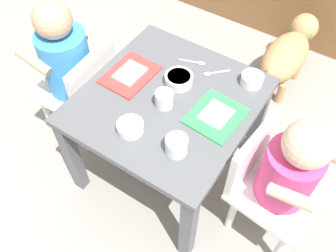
{
  "coord_description": "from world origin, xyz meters",
  "views": [
    {
      "loc": [
        0.46,
        -0.7,
        1.37
      ],
      "look_at": [
        0.0,
        0.0,
        0.29
      ],
      "focal_mm": 39.07,
      "sensor_mm": 36.0,
      "label": 1
    }
  ],
  "objects_px": {
    "veggie_bowl_near": "(179,79)",
    "spoon_by_left_tray": "(195,62)",
    "cereal_bowl_left_side": "(252,79)",
    "cereal_bowl_right_side": "(130,127)",
    "water_cup_right": "(164,100)",
    "seated_child_left": "(68,62)",
    "water_cup_left": "(177,146)",
    "seated_child_right": "(286,171)",
    "dog": "(288,52)",
    "food_tray_left": "(130,74)",
    "spoon_by_right_tray": "(214,73)",
    "food_tray_right": "(216,116)",
    "dining_table": "(168,112)"
  },
  "relations": [
    {
      "from": "water_cup_left",
      "to": "cereal_bowl_left_side",
      "type": "xyz_separation_m",
      "value": [
        0.07,
        0.38,
        -0.0
      ]
    },
    {
      "from": "seated_child_left",
      "to": "dog",
      "type": "distance_m",
      "value": 1.04
    },
    {
      "from": "food_tray_left",
      "to": "cereal_bowl_right_side",
      "type": "height_order",
      "value": "cereal_bowl_right_side"
    },
    {
      "from": "dining_table",
      "to": "seated_child_left",
      "type": "distance_m",
      "value": 0.45
    },
    {
      "from": "seated_child_left",
      "to": "water_cup_left",
      "type": "relative_size",
      "value": 9.5
    },
    {
      "from": "seated_child_right",
      "to": "veggie_bowl_near",
      "type": "distance_m",
      "value": 0.47
    },
    {
      "from": "food_tray_left",
      "to": "spoon_by_right_tray",
      "type": "xyz_separation_m",
      "value": [
        0.25,
        0.17,
        -0.0
      ]
    },
    {
      "from": "spoon_by_right_tray",
      "to": "food_tray_left",
      "type": "bearing_deg",
      "value": -145.07
    },
    {
      "from": "spoon_by_left_tray",
      "to": "spoon_by_right_tray",
      "type": "height_order",
      "value": "same"
    },
    {
      "from": "food_tray_left",
      "to": "spoon_by_left_tray",
      "type": "bearing_deg",
      "value": 48.66
    },
    {
      "from": "seated_child_left",
      "to": "food_tray_right",
      "type": "relative_size",
      "value": 3.45
    },
    {
      "from": "dog",
      "to": "food_tray_left",
      "type": "xyz_separation_m",
      "value": [
        -0.38,
        -0.74,
        0.26
      ]
    },
    {
      "from": "water_cup_right",
      "to": "spoon_by_left_tray",
      "type": "relative_size",
      "value": 0.63
    },
    {
      "from": "food_tray_left",
      "to": "cereal_bowl_right_side",
      "type": "bearing_deg",
      "value": -52.83
    },
    {
      "from": "seated_child_right",
      "to": "food_tray_left",
      "type": "distance_m",
      "value": 0.62
    },
    {
      "from": "veggie_bowl_near",
      "to": "spoon_by_left_tray",
      "type": "distance_m",
      "value": 0.12
    },
    {
      "from": "water_cup_right",
      "to": "dining_table",
      "type": "bearing_deg",
      "value": 99.77
    },
    {
      "from": "water_cup_right",
      "to": "cereal_bowl_right_side",
      "type": "xyz_separation_m",
      "value": [
        -0.03,
        -0.15,
        -0.01
      ]
    },
    {
      "from": "dining_table",
      "to": "food_tray_left",
      "type": "bearing_deg",
      "value": 173.78
    },
    {
      "from": "seated_child_right",
      "to": "dog",
      "type": "height_order",
      "value": "seated_child_right"
    },
    {
      "from": "seated_child_right",
      "to": "food_tray_left",
      "type": "xyz_separation_m",
      "value": [
        -0.62,
        0.03,
        0.06
      ]
    },
    {
      "from": "seated_child_left",
      "to": "water_cup_right",
      "type": "relative_size",
      "value": 10.74
    },
    {
      "from": "dog",
      "to": "water_cup_left",
      "type": "xyz_separation_m",
      "value": [
        -0.06,
        -0.92,
        0.28
      ]
    },
    {
      "from": "water_cup_right",
      "to": "food_tray_left",
      "type": "bearing_deg",
      "value": 164.59
    },
    {
      "from": "cereal_bowl_right_side",
      "to": "water_cup_right",
      "type": "bearing_deg",
      "value": 78.21
    },
    {
      "from": "dog",
      "to": "water_cup_right",
      "type": "relative_size",
      "value": 7.92
    },
    {
      "from": "food_tray_right",
      "to": "spoon_by_left_tray",
      "type": "relative_size",
      "value": 1.95
    },
    {
      "from": "food_tray_right",
      "to": "spoon_by_right_tray",
      "type": "xyz_separation_m",
      "value": [
        -0.1,
        0.17,
        -0.0
      ]
    },
    {
      "from": "food_tray_right",
      "to": "food_tray_left",
      "type": "bearing_deg",
      "value": -180.0
    },
    {
      "from": "seated_child_right",
      "to": "cereal_bowl_left_side",
      "type": "relative_size",
      "value": 7.99
    },
    {
      "from": "food_tray_left",
      "to": "spoon_by_left_tray",
      "type": "height_order",
      "value": "food_tray_left"
    },
    {
      "from": "cereal_bowl_left_side",
      "to": "spoon_by_left_tray",
      "type": "distance_m",
      "value": 0.22
    },
    {
      "from": "seated_child_right",
      "to": "veggie_bowl_near",
      "type": "height_order",
      "value": "seated_child_right"
    },
    {
      "from": "seated_child_right",
      "to": "dog",
      "type": "xyz_separation_m",
      "value": [
        -0.25,
        0.77,
        -0.19
      ]
    },
    {
      "from": "seated_child_right",
      "to": "water_cup_left",
      "type": "bearing_deg",
      "value": -152.94
    },
    {
      "from": "seated_child_right",
      "to": "dog",
      "type": "relative_size",
      "value": 1.27
    },
    {
      "from": "water_cup_right",
      "to": "cereal_bowl_right_side",
      "type": "height_order",
      "value": "water_cup_right"
    },
    {
      "from": "cereal_bowl_left_side",
      "to": "dog",
      "type": "bearing_deg",
      "value": 90.66
    },
    {
      "from": "dining_table",
      "to": "food_tray_right",
      "type": "relative_size",
      "value": 3.13
    },
    {
      "from": "water_cup_right",
      "to": "spoon_by_left_tray",
      "type": "height_order",
      "value": "water_cup_right"
    },
    {
      "from": "dining_table",
      "to": "seated_child_right",
      "type": "bearing_deg",
      "value": -1.1
    },
    {
      "from": "food_tray_right",
      "to": "water_cup_left",
      "type": "bearing_deg",
      "value": -101.13
    },
    {
      "from": "water_cup_left",
      "to": "spoon_by_right_tray",
      "type": "relative_size",
      "value": 0.87
    },
    {
      "from": "water_cup_right",
      "to": "spoon_by_right_tray",
      "type": "bearing_deg",
      "value": 73.15
    },
    {
      "from": "dog",
      "to": "food_tray_left",
      "type": "bearing_deg",
      "value": -116.96
    },
    {
      "from": "seated_child_left",
      "to": "cereal_bowl_right_side",
      "type": "xyz_separation_m",
      "value": [
        0.42,
        -0.15,
        0.06
      ]
    },
    {
      "from": "water_cup_left",
      "to": "cereal_bowl_left_side",
      "type": "height_order",
      "value": "water_cup_left"
    },
    {
      "from": "water_cup_right",
      "to": "water_cup_left",
      "type": "bearing_deg",
      "value": -45.31
    },
    {
      "from": "water_cup_left",
      "to": "cereal_bowl_left_side",
      "type": "distance_m",
      "value": 0.39
    },
    {
      "from": "water_cup_right",
      "to": "seated_child_right",
      "type": "bearing_deg",
      "value": 2.86
    }
  ]
}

